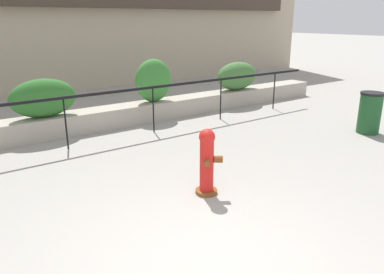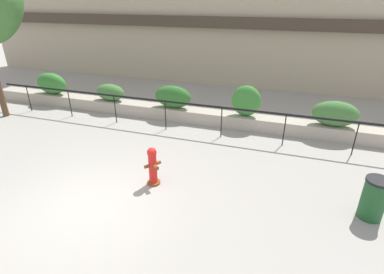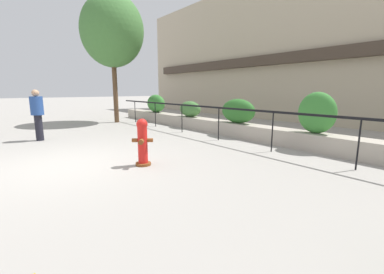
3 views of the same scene
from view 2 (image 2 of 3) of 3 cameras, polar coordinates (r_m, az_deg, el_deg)
ground_plane at (r=7.83m, az=-19.38°, el=-12.51°), size 120.00×120.00×0.00m
building_facade at (r=17.22m, az=4.47°, el=23.19°), size 30.00×1.36×8.00m
planter_wall_low at (r=12.31m, az=-3.03°, el=4.52°), size 18.00×0.70×0.50m
fence_railing_segment at (r=11.09m, az=-5.18°, el=6.30°), size 15.00×0.05×1.15m
hedge_bush_0 at (r=15.31m, az=-25.21°, el=9.22°), size 1.54×0.65×0.96m
hedge_bush_1 at (r=13.46m, az=-15.31°, el=8.22°), size 1.30×0.65×0.71m
hedge_bush_2 at (r=12.12m, az=-3.66°, el=7.66°), size 1.52×0.64×0.89m
hedge_bush_3 at (r=11.36m, az=10.28°, el=6.79°), size 1.08×0.56×1.16m
hedge_bush_4 at (r=11.43m, az=25.60°, el=4.03°), size 1.54×0.69×0.88m
fire_hydrant at (r=8.00m, az=-7.48°, el=-5.47°), size 0.49×0.49×1.08m
trash_bin at (r=7.96m, az=31.34°, el=-9.99°), size 0.55×0.55×1.01m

